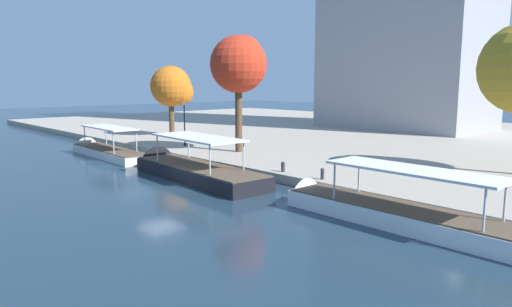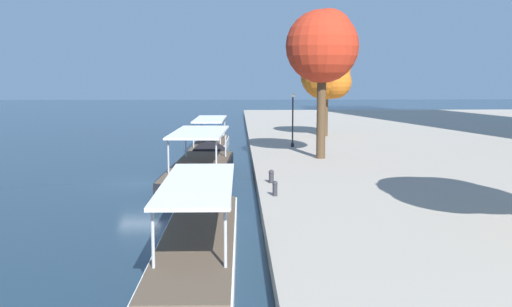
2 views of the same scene
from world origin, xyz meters
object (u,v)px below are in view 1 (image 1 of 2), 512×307
(mooring_bollard_0, at_px, (283,166))
(tree_2, at_px, (173,87))
(tour_boat_2, at_px, (392,216))
(lamp_post, at_px, (184,122))
(tree_1, at_px, (240,63))
(mooring_bollard_1, at_px, (322,173))
(tour_boat_0, at_px, (105,153))
(tour_boat_1, at_px, (190,172))

(mooring_bollard_0, height_order, tree_2, tree_2)
(tour_boat_2, height_order, lamp_post, lamp_post)
(lamp_post, height_order, tree_2, tree_2)
(tour_boat_2, distance_m, lamp_post, 27.06)
(lamp_post, xyz_separation_m, tree_2, (-8.20, 4.09, 3.35))
(mooring_bollard_0, height_order, lamp_post, lamp_post)
(tree_1, bearing_deg, mooring_bollard_1, -17.78)
(tour_boat_0, xyz_separation_m, tour_boat_1, (13.82, -0.01, 0.09))
(tour_boat_1, bearing_deg, lamp_post, -29.28)
(mooring_bollard_0, distance_m, tree_2, 25.51)
(lamp_post, xyz_separation_m, tree_1, (6.56, 1.47, 5.50))
(tour_boat_1, bearing_deg, tour_boat_0, 3.17)
(tour_boat_0, relative_size, mooring_bollard_1, 17.43)
(tour_boat_1, height_order, tour_boat_2, tour_boat_1)
(mooring_bollard_1, distance_m, lamp_post, 19.62)
(tour_boat_1, xyz_separation_m, tree_2, (-18.70, 10.78, 5.91))
(tour_boat_1, relative_size, mooring_bollard_1, 18.50)
(tour_boat_2, bearing_deg, tour_boat_0, 2.07)
(tour_boat_2, relative_size, mooring_bollard_0, 20.18)
(tour_boat_2, height_order, mooring_bollard_0, tour_boat_2)
(mooring_bollard_0, bearing_deg, tour_boat_1, -142.63)
(mooring_bollard_1, bearing_deg, lamp_post, 172.24)
(tree_1, bearing_deg, mooring_bollard_0, -23.73)
(mooring_bollard_0, distance_m, lamp_post, 16.17)
(tour_boat_0, xyz_separation_m, tree_2, (-4.88, 10.77, 6.00))
(tour_boat_2, distance_m, tree_2, 36.38)
(tour_boat_0, relative_size, tree_1, 1.27)
(lamp_post, bearing_deg, tour_boat_1, -32.50)
(tree_2, bearing_deg, mooring_bollard_0, -15.58)
(tour_boat_0, bearing_deg, tree_1, -138.49)
(tour_boat_2, bearing_deg, mooring_bollard_0, -16.73)
(tour_boat_2, bearing_deg, tour_boat_1, 3.53)
(mooring_bollard_1, relative_size, tree_1, 0.07)
(mooring_bollard_0, distance_m, tree_1, 12.57)
(tour_boat_0, height_order, mooring_bollard_0, tour_boat_0)
(tour_boat_2, height_order, tree_2, tree_2)
(mooring_bollard_0, bearing_deg, tour_boat_0, -168.03)
(mooring_bollard_1, xyz_separation_m, lamp_post, (-19.35, 2.64, 1.91))
(tour_boat_1, height_order, tree_1, tree_1)
(tour_boat_0, distance_m, lamp_post, 7.92)
(tour_boat_0, bearing_deg, mooring_bollard_1, -167.90)
(tour_boat_2, distance_m, mooring_bollard_0, 10.95)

